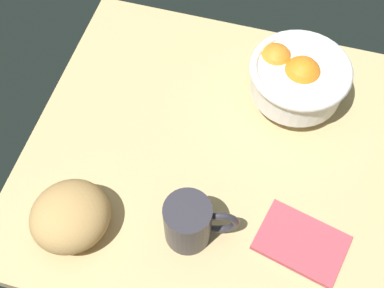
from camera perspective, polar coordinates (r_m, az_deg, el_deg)
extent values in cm
cube|color=tan|center=(96.25, 2.25, -1.38)|extent=(68.31, 65.54, 3.00)
cylinder|color=white|center=(102.34, 11.28, 5.44)|extent=(8.31, 8.31, 2.97)
cylinder|color=white|center=(98.77, 11.73, 7.02)|extent=(17.43, 17.43, 6.22)
torus|color=white|center=(96.39, 12.06, 8.16)|extent=(19.03, 19.03, 1.60)
sphere|color=orange|center=(97.49, 12.08, 7.50)|extent=(7.31, 7.31, 7.31)
sphere|color=orange|center=(99.14, 9.24, 9.23)|extent=(6.50, 6.50, 6.50)
sphere|color=orange|center=(97.67, 11.88, 7.54)|extent=(6.41, 6.41, 6.41)
sphere|color=orange|center=(97.63, 11.89, 7.56)|extent=(6.66, 6.66, 6.66)
ellipsoid|color=tan|center=(86.69, -13.42, -7.84)|extent=(18.20, 18.34, 8.80)
cube|color=#B84753|center=(88.69, 12.10, -10.72)|extent=(16.29, 12.93, 1.11)
cylinder|color=#302D35|center=(83.44, -0.54, -8.72)|extent=(7.81, 7.81, 9.76)
torus|color=#302D35|center=(83.52, 3.01, -8.77)|extent=(6.75, 2.84, 6.67)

